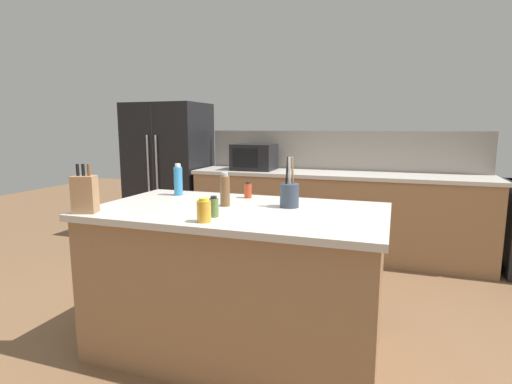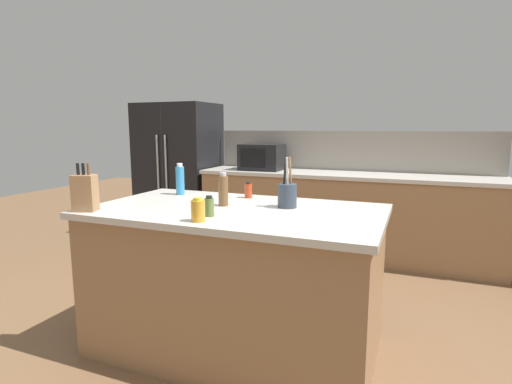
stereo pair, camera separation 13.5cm
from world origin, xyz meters
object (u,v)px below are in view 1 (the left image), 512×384
Objects in this scene: pepper_grinder at (225,190)px; spice_jar_oregano at (214,207)px; microwave at (254,157)px; honey_jar at (204,211)px; dish_soap_bottle at (178,180)px; utensil_crock at (289,194)px; refrigerator at (169,171)px; spice_jar_paprika at (248,190)px; knife_block at (85,194)px.

pepper_grinder is 1.82× the size of spice_jar_oregano.
microwave is 2.67m from honey_jar.
pepper_grinder is (0.50, -0.27, -0.01)m from dish_soap_bottle.
dish_soap_bottle is at bearing -87.93° from microwave.
utensil_crock is at bearing 50.78° from spice_jar_oregano.
refrigerator is at bearing 128.57° from pepper_grinder.
refrigerator is 7.39× the size of dish_soap_bottle.
refrigerator is 14.93× the size of spice_jar_paprika.
utensil_crock reaches higher than dish_soap_bottle.
pepper_grinder is at bearing -96.22° from spice_jar_paprika.
dish_soap_bottle is at bearing 169.27° from utensil_crock.
knife_block reaches higher than honey_jar.
refrigerator is at bearing 123.10° from dish_soap_bottle.
spice_jar_oregano is at bearing -54.03° from refrigerator.
refrigerator is 5.44× the size of utensil_crock.
knife_block is at bearing -153.06° from utensil_crock.
utensil_crock reaches higher than pepper_grinder.
microwave is at bearing 115.15° from utensil_crock.
spice_jar_oregano is at bearing -8.63° from knife_block.
spice_jar_oregano is (0.07, -0.31, -0.05)m from pepper_grinder.
refrigerator reaches higher than knife_block.
dish_soap_bottle is 0.91m from honey_jar.
refrigerator reaches higher than microwave.
refrigerator is 14.68× the size of spice_jar_oregano.
microwave is 2.23m from pepper_grinder.
knife_block reaches higher than spice_jar_paprika.
utensil_crock is at bearing -10.73° from dish_soap_bottle.
pepper_grinder is at bearing -75.31° from microwave.
knife_block is 1.23m from utensil_crock.
refrigerator reaches higher than utensil_crock.
knife_block is 1.23× the size of dish_soap_bottle.
knife_block is 0.78m from spice_jar_oregano.
refrigerator is 3.11m from spice_jar_oregano.
refrigerator is at bearing 133.71° from spice_jar_paprika.
microwave is at bearing 104.36° from spice_jar_oregano.
utensil_crock is at bearing -64.85° from microwave.
refrigerator is at bearing 91.98° from knife_block.
utensil_crock reaches higher than spice_jar_paprika.
microwave reaches higher than knife_block.
knife_block is 0.84m from pepper_grinder.
utensil_crock is 0.91m from dish_soap_bottle.
honey_jar is 0.13m from spice_jar_oregano.
knife_block is at bearing -178.75° from honey_jar.
pepper_grinder is at bearing 13.62° from knife_block.
knife_block is 1.08m from spice_jar_paprika.
microwave is 1.51× the size of utensil_crock.
refrigerator is at bearing 177.53° from microwave.
refrigerator reaches higher than pepper_grinder.
knife_block is at bearing -92.96° from microwave.
spice_jar_oregano is at bearing -129.22° from utensil_crock.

